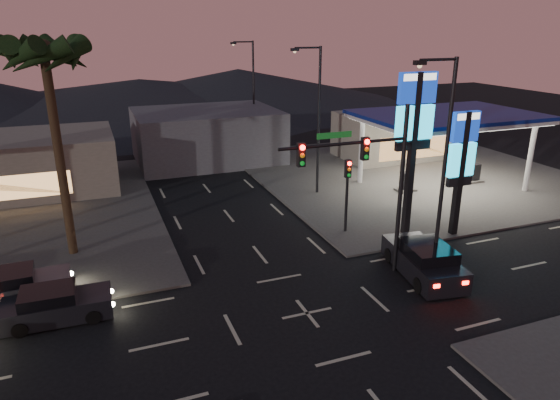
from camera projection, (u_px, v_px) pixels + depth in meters
name	position (u px, v px, depth m)	size (l,w,h in m)	color
ground	(307.00, 313.00, 20.53)	(140.00, 140.00, 0.00)	black
corner_lot_ne	(408.00, 173.00, 40.04)	(24.00, 24.00, 0.12)	#47443F
gas_station	(447.00, 119.00, 34.87)	(12.20, 8.20, 5.47)	silver
convenience_store	(396.00, 135.00, 44.49)	(10.00, 6.00, 4.00)	#726B5B
pylon_sign_tall	(415.00, 123.00, 26.16)	(2.20, 0.35, 9.00)	black
pylon_sign_short	(462.00, 155.00, 26.70)	(1.60, 0.35, 7.00)	black
traffic_signal_mast	(369.00, 170.00, 21.84)	(6.10, 0.39, 8.00)	black
pedestal_signal	(347.00, 184.00, 27.59)	(0.32, 0.39, 4.30)	black
streetlight_near	(442.00, 158.00, 21.84)	(2.14, 0.25, 10.00)	black
streetlight_mid	(316.00, 113.00, 33.30)	(2.14, 0.25, 10.00)	black
streetlight_far	(251.00, 90.00, 45.63)	(2.14, 0.25, 10.00)	black
palm_a	(46.00, 67.00, 22.74)	(4.41, 4.41, 10.86)	black
building_far_mid	(207.00, 136.00, 43.40)	(12.00, 9.00, 4.40)	#4C4C51
hill_right	(239.00, 85.00, 77.68)	(50.00, 50.00, 5.00)	black
hill_center	(140.00, 93.00, 72.74)	(60.00, 60.00, 4.00)	black
car_lane_a_front	(56.00, 305.00, 19.89)	(4.30, 1.89, 1.39)	black
car_lane_b_front	(13.00, 288.00, 21.11)	(4.62, 2.09, 1.48)	#4D4C4F
suv_station	(424.00, 260.00, 23.44)	(2.81, 5.22, 1.66)	black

